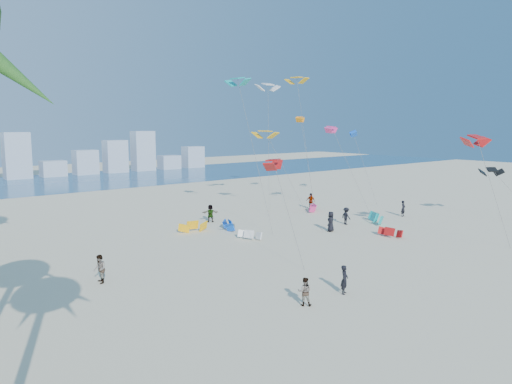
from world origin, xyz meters
TOP-DOWN VIEW (x-y plane):
  - ground at (0.00, 0.00)m, footprint 220.00×220.00m
  - ocean at (0.00, 72.00)m, footprint 220.00×220.00m
  - kitesurfer_near at (0.23, 4.57)m, footprint 0.74×0.65m
  - kitesurfer_mid at (-2.85, 4.73)m, footprint 0.96×0.96m
  - kitesurfers_far at (9.38, 20.57)m, footprint 34.46×12.65m
  - grounded_kites at (11.02, 19.66)m, footprint 18.84×15.76m
  - flying_kites at (17.37, 22.69)m, footprint 31.44×31.76m
  - distant_skyline at (-1.19, 82.00)m, footprint 85.00×3.00m

SIDE VIEW (x-z plane):
  - ground at x=0.00m, z-range 0.00..0.00m
  - ocean at x=0.00m, z-range 0.01..0.01m
  - grounded_kites at x=11.02m, z-range -0.07..0.93m
  - kitesurfer_mid at x=-2.85m, z-range 0.00..1.57m
  - kitesurfer_near at x=0.23m, z-range 0.00..1.70m
  - kitesurfers_far at x=9.38m, z-range -0.05..1.84m
  - distant_skyline at x=-1.19m, z-range -1.11..7.29m
  - flying_kites at x=17.37m, z-range 2.62..18.92m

